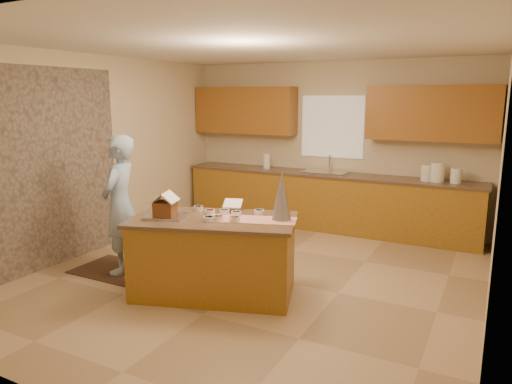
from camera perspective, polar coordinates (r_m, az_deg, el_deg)
floor at (r=5.78m, az=-0.04°, el=-10.21°), size 5.50×5.50×0.00m
ceiling at (r=5.40m, az=-0.04°, el=17.47°), size 5.50×5.50×0.00m
wall_back at (r=7.95m, az=9.23°, el=5.64°), size 5.50×5.50×0.00m
wall_front at (r=3.29m, az=-22.84°, el=-3.20°), size 5.50×5.50×0.00m
wall_left at (r=6.94m, az=-18.71°, el=4.36°), size 5.50×5.50×0.00m
wall_right at (r=4.82m, az=27.29°, el=0.83°), size 5.50×5.50×0.00m
stone_accent at (r=6.42m, az=-23.66°, el=2.57°), size 0.00×2.50×2.50m
window_curtain at (r=7.90m, az=9.23°, el=7.79°), size 1.05×0.03×1.00m
back_counter_base at (r=7.81m, az=8.32°, el=-1.20°), size 4.80×0.60×0.88m
back_counter_top at (r=7.73m, az=8.41°, el=2.13°), size 4.85×0.63×0.04m
upper_cabinet_left at (r=8.37m, az=-1.31°, el=9.84°), size 1.85×0.35×0.80m
upper_cabinet_right at (r=7.39m, az=20.51°, el=8.92°), size 1.85×0.35×0.80m
sink at (r=7.73m, az=8.41°, el=2.06°), size 0.70×0.45×0.12m
faucet at (r=7.87m, az=8.88°, el=3.47°), size 0.03×0.03×0.28m
island_base at (r=5.19m, az=-5.13°, el=-7.96°), size 1.86×1.32×0.82m
island_top at (r=5.07m, az=-5.21°, el=-3.36°), size 1.96×1.42×0.04m
table_runner at (r=4.97m, az=-0.52°, el=-3.34°), size 0.99×0.61×0.01m
baking_tray at (r=5.17m, az=-10.88°, el=-2.88°), size 0.51×0.44×0.02m
cookbook at (r=5.35m, az=-2.82°, el=-1.41°), size 0.25×0.22×0.09m
tinsel_tree at (r=4.92m, az=3.12°, el=-0.48°), size 0.26×0.26×0.51m
rug at (r=6.19m, az=-16.01°, el=-9.10°), size 1.14×0.74×0.01m
boy at (r=5.92m, az=-16.11°, el=-1.49°), size 0.58×0.71×1.68m
canister_a at (r=7.35m, az=19.97°, el=2.18°), size 0.17×0.17×0.24m
canister_b at (r=7.33m, az=21.10°, el=2.25°), size 0.19×0.19×0.28m
canister_c at (r=7.32m, az=23.02°, el=1.83°), size 0.15×0.15×0.21m
paper_towel at (r=8.11m, az=1.32°, el=3.75°), size 0.12×0.12×0.26m
gingerbread_house at (r=5.14m, az=-10.93°, el=-1.69°), size 0.32×0.33×0.26m
candy_bowls at (r=5.12m, az=-3.93°, el=-2.69°), size 0.81×0.62×0.05m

